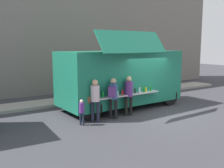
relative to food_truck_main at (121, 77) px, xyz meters
The scene contains 9 objects.
ground_plane 2.52m from the food_truck_main, 69.37° to the right, with size 60.00×60.00×0.00m, color #38383D.
curb_strip 5.01m from the food_truck_main, 146.78° to the left, with size 28.00×1.60×0.15m, color #9E998E.
building_behind 7.83m from the food_truck_main, 114.73° to the left, with size 32.00×2.40×9.33m, color slate.
food_truck_main is the anchor object (origin of this frame).
trash_bin 4.59m from the food_truck_main, 31.37° to the left, with size 0.60×0.60×0.97m, color #2E613A.
customer_front_ordering 1.65m from the food_truck_main, 113.65° to the right, with size 0.36×0.36×1.76m.
customer_mid_with_backpack 2.17m from the food_truck_main, 134.98° to the right, with size 0.54×0.54×1.74m.
customer_rear_waiting 2.81m from the food_truck_main, 148.32° to the right, with size 0.48×0.52×1.74m.
child_near_queue 3.51m from the food_truck_main, 152.43° to the right, with size 0.21×0.21×1.02m.
Camera 1 is at (-8.05, -8.39, 3.05)m, focal length 41.03 mm.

